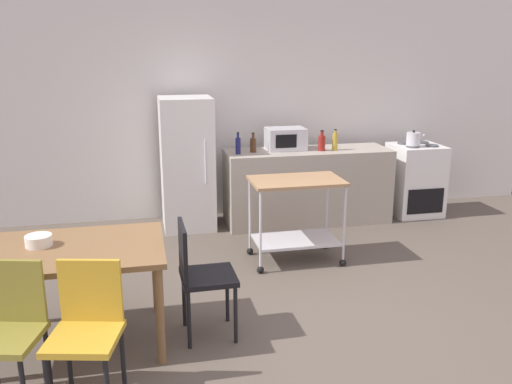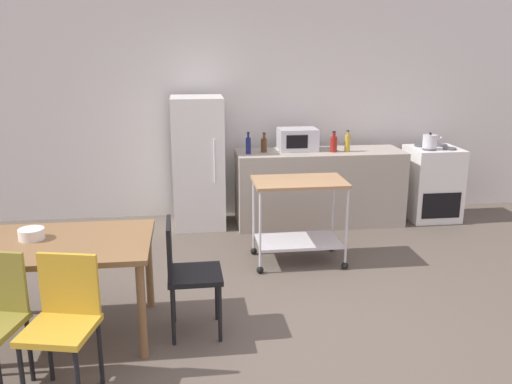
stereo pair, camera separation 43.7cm
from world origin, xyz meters
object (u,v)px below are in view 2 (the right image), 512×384
object	(u,v)px
microwave	(298,139)
bottle_wine	(334,144)
chair_black	(186,269)
chair_mustard	(63,318)
bottle_hot_sauce	(248,145)
stove_oven	(432,183)
refrigerator	(198,163)
kitchen_cart	(299,207)
fruit_bowl	(31,234)
dining_table	(47,252)
bottle_sparkling_water	(347,143)
bottle_olive_oil	(264,145)
kettle	(430,141)

from	to	relation	value
microwave	bottle_wine	distance (m)	0.44
chair_black	chair_mustard	bearing A→B (deg)	130.46
bottle_hot_sauce	chair_mustard	bearing A→B (deg)	-115.80
chair_black	stove_oven	world-z (taller)	stove_oven
chair_mustard	refrigerator	distance (m)	3.37
chair_black	kitchen_cart	world-z (taller)	chair_black
chair_black	microwave	distance (m)	2.95
bottle_hot_sauce	kitchen_cart	bearing A→B (deg)	-71.79
chair_black	fruit_bowl	xyz separation A→B (m)	(-1.11, 0.16, 0.27)
dining_table	refrigerator	distance (m)	2.76
chair_black	kitchen_cart	xyz separation A→B (m)	(1.11, 1.28, 0.05)
chair_mustard	bottle_sparkling_water	bearing A→B (deg)	62.26
bottle_sparkling_water	bottle_olive_oil	bearing A→B (deg)	174.72
fruit_bowl	kettle	bearing A→B (deg)	28.95
chair_black	bottle_sparkling_water	xyz separation A→B (m)	(1.92, 2.40, 0.49)
dining_table	kitchen_cart	xyz separation A→B (m)	(2.11, 1.20, -0.10)
microwave	fruit_bowl	world-z (taller)	microwave
chair_mustard	bottle_wine	size ratio (longest dim) A/B	3.62
chair_mustard	microwave	xyz separation A→B (m)	(2.10, 3.23, 0.51)
stove_oven	microwave	world-z (taller)	microwave
dining_table	chair_mustard	size ratio (longest dim) A/B	1.69
bottle_sparkling_water	fruit_bowl	distance (m)	3.78
bottle_hot_sauce	bottle_wine	size ratio (longest dim) A/B	1.03
kitchen_cart	bottle_wine	distance (m)	1.36
stove_oven	kitchen_cart	size ratio (longest dim) A/B	1.01
chair_mustard	fruit_bowl	world-z (taller)	chair_mustard
bottle_olive_oil	microwave	world-z (taller)	microwave
chair_black	stove_oven	xyz separation A→B (m)	(3.06, 2.50, -0.07)
bottle_hot_sauce	kettle	distance (m)	2.20
microwave	kettle	distance (m)	1.60
bottle_hot_sauce	fruit_bowl	xyz separation A→B (m)	(-1.86, -2.26, -0.21)
bottle_hot_sauce	kettle	xyz separation A→B (m)	(2.20, -0.02, -0.00)
fruit_bowl	chair_black	bearing A→B (deg)	-7.97
chair_mustard	chair_black	size ratio (longest dim) A/B	1.00
bottle_hot_sauce	bottle_sparkling_water	size ratio (longest dim) A/B	1.01
chair_black	bottle_wine	distance (m)	3.01
chair_black	bottle_sparkling_water	distance (m)	3.12
kitchen_cart	refrigerator	bearing A→B (deg)	126.31
bottle_olive_oil	fruit_bowl	bearing A→B (deg)	-131.22
bottle_hot_sauce	bottle_wine	bearing A→B (deg)	-0.74
bottle_wine	fruit_bowl	bearing A→B (deg)	-141.89
chair_black	fruit_bowl	bearing A→B (deg)	81.14
stove_oven	bottle_olive_oil	bearing A→B (deg)	-179.92
chair_mustard	bottle_wine	xyz separation A→B (m)	(2.50, 3.06, 0.48)
chair_black	microwave	bearing A→B (deg)	-28.60
chair_mustard	microwave	world-z (taller)	microwave
stove_oven	bottle_hot_sauce	world-z (taller)	bottle_hot_sauce
bottle_hot_sauce	kettle	world-z (taller)	bottle_hot_sauce
kettle	fruit_bowl	bearing A→B (deg)	-151.05
bottle_olive_oil	bottle_sparkling_water	bearing A→B (deg)	-5.28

